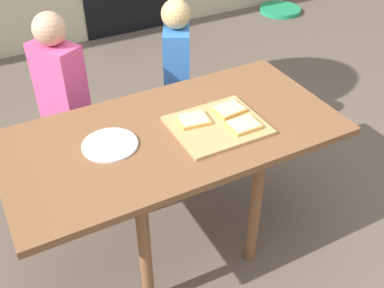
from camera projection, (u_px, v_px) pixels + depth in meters
ground_plane at (177, 239)px, 2.35m from camera, size 16.00×16.00×0.00m
dining_table at (174, 145)px, 1.98m from camera, size 1.43×0.72×0.69m
cutting_board at (217, 126)px, 1.95m from camera, size 0.38×0.33×0.02m
pizza_slice_far_right at (228, 109)px, 2.03m from camera, size 0.14×0.12×0.02m
pizza_slice_near_right at (244, 125)px, 1.93m from camera, size 0.13×0.11×0.02m
pizza_slice_far_left at (193, 119)px, 1.96m from camera, size 0.14×0.12×0.02m
plate_white_left at (110, 145)px, 1.85m from camera, size 0.23×0.23×0.01m
child_left at (64, 101)px, 2.29m from camera, size 0.24×0.28×1.06m
child_right at (177, 74)px, 2.59m from camera, size 0.23×0.28×0.99m
garden_hose_coil at (280, 10)px, 4.79m from camera, size 0.42×0.42×0.04m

